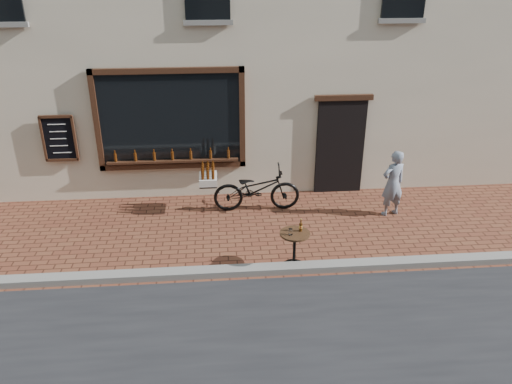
{
  "coord_description": "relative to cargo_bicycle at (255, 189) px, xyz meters",
  "views": [
    {
      "loc": [
        -0.94,
        -7.12,
        5.0
      ],
      "look_at": [
        -0.23,
        1.2,
        1.1
      ],
      "focal_mm": 35.0,
      "sensor_mm": 36.0,
      "label": 1
    }
  ],
  "objects": [
    {
      "name": "cargo_bicycle",
      "position": [
        0.0,
        0.0,
        0.0
      ],
      "size": [
        2.16,
        0.66,
        1.05
      ],
      "rotation": [
        0.0,
        0.0,
        1.57
      ],
      "color": "black",
      "rests_on": "ground"
    },
    {
      "name": "pedestrian",
      "position": [
        2.88,
        -0.47,
        0.22
      ],
      "size": [
        0.61,
        0.49,
        1.45
      ],
      "primitive_type": "imported",
      "rotation": [
        0.0,
        0.0,
        3.43
      ],
      "color": "slate",
      "rests_on": "ground"
    },
    {
      "name": "bistro_table",
      "position": [
        0.51,
        -2.3,
        -0.01
      ],
      "size": [
        0.54,
        0.54,
        0.92
      ],
      "color": "black",
      "rests_on": "ground"
    },
    {
      "name": "kerb",
      "position": [
        0.13,
        -2.45,
        -0.44
      ],
      "size": [
        90.0,
        0.25,
        0.12
      ],
      "primitive_type": "cube",
      "color": "slate",
      "rests_on": "ground"
    },
    {
      "name": "ground",
      "position": [
        0.13,
        -2.65,
        -0.5
      ],
      "size": [
        90.0,
        90.0,
        0.0
      ],
      "primitive_type": "plane",
      "color": "#5D2D1E",
      "rests_on": "ground"
    }
  ]
}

